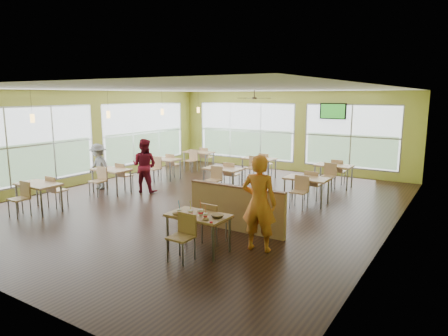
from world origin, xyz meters
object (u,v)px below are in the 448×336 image
Objects in this scene: man_plaid at (259,203)px; main_table at (198,220)px; half_wall_divider at (236,208)px; food_basket at (217,216)px.

main_table is at bearing 25.34° from man_plaid.
half_wall_divider is 1.25× the size of man_plaid.
food_basket is at bearing 4.90° from main_table.
man_plaid reaches higher than main_table.
man_plaid is at bearing -38.27° from half_wall_divider.
main_table is at bearing -175.10° from food_basket.
half_wall_divider is (0.00, 1.45, -0.11)m from main_table.
man_plaid is (0.96, -0.76, 0.44)m from half_wall_divider.
main_table is 0.63× the size of half_wall_divider.
half_wall_divider is 1.50m from food_basket.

